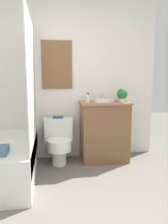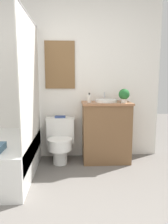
{
  "view_description": "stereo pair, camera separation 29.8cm",
  "coord_description": "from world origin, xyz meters",
  "px_view_note": "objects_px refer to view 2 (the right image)",
  "views": [
    {
      "loc": [
        -0.15,
        -1.3,
        1.25
      ],
      "look_at": [
        0.32,
        1.61,
        0.78
      ],
      "focal_mm": 35.0,
      "sensor_mm": 36.0,
      "label": 1
    },
    {
      "loc": [
        0.15,
        -1.33,
        1.25
      ],
      "look_at": [
        0.32,
        1.61,
        0.78
      ],
      "focal_mm": 35.0,
      "sensor_mm": 36.0,
      "label": 2
    }
  ],
  "objects_px": {
    "toilet": "(60,139)",
    "soap_bottle": "(89,98)",
    "potted_plant": "(124,95)",
    "book_on_tank": "(60,117)",
    "sink": "(106,101)"
  },
  "relations": [
    {
      "from": "book_on_tank",
      "to": "potted_plant",
      "type": "bearing_deg",
      "value": -11.84
    },
    {
      "from": "toilet",
      "to": "soap_bottle",
      "type": "xyz_separation_m",
      "value": [
        0.43,
        -0.04,
        0.6
      ]
    },
    {
      "from": "soap_bottle",
      "to": "book_on_tank",
      "type": "distance_m",
      "value": 0.54
    },
    {
      "from": "book_on_tank",
      "to": "soap_bottle",
      "type": "bearing_deg",
      "value": -18.64
    },
    {
      "from": "toilet",
      "to": "soap_bottle",
      "type": "height_order",
      "value": "soap_bottle"
    },
    {
      "from": "toilet",
      "to": "potted_plant",
      "type": "bearing_deg",
      "value": -5.36
    },
    {
      "from": "book_on_tank",
      "to": "toilet",
      "type": "bearing_deg",
      "value": -90.0
    },
    {
      "from": "soap_bottle",
      "to": "potted_plant",
      "type": "bearing_deg",
      "value": -5.64
    },
    {
      "from": "soap_bottle",
      "to": "potted_plant",
      "type": "distance_m",
      "value": 0.5
    },
    {
      "from": "potted_plant",
      "to": "book_on_tank",
      "type": "bearing_deg",
      "value": 168.16
    },
    {
      "from": "sink",
      "to": "book_on_tank",
      "type": "distance_m",
      "value": 0.73
    },
    {
      "from": "soap_bottle",
      "to": "toilet",
      "type": "bearing_deg",
      "value": 174.97
    },
    {
      "from": "sink",
      "to": "potted_plant",
      "type": "height_order",
      "value": "potted_plant"
    },
    {
      "from": "sink",
      "to": "potted_plant",
      "type": "bearing_deg",
      "value": -26.03
    },
    {
      "from": "soap_bottle",
      "to": "book_on_tank",
      "type": "bearing_deg",
      "value": 161.36
    }
  ]
}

